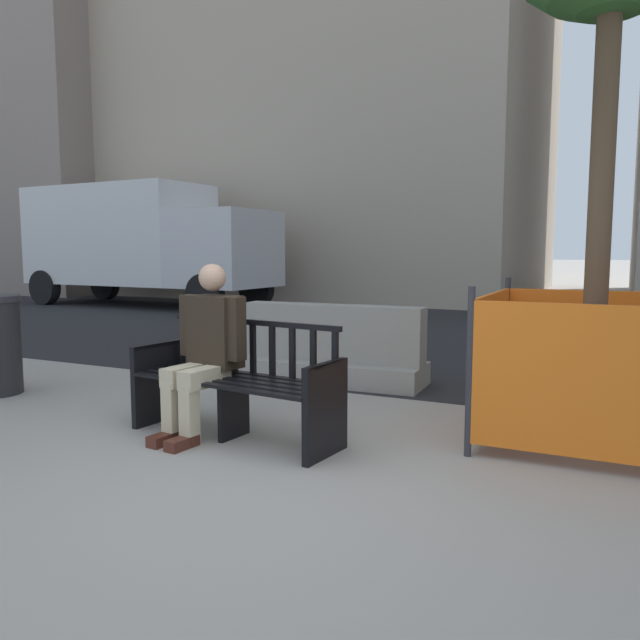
# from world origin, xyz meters

# --- Properties ---
(ground_plane) EXTENTS (200.00, 200.00, 0.00)m
(ground_plane) POSITION_xyz_m (0.00, 0.00, 0.00)
(ground_plane) COLOR gray
(street_asphalt) EXTENTS (120.00, 12.00, 0.01)m
(street_asphalt) POSITION_xyz_m (0.00, 8.70, 0.00)
(street_asphalt) COLOR black
(street_asphalt) RESTS_ON ground
(street_bench) EXTENTS (1.74, 0.72, 0.88)m
(street_bench) POSITION_xyz_m (-0.69, 0.97, 0.40)
(street_bench) COLOR black
(street_bench) RESTS_ON ground
(seated_person) EXTENTS (0.59, 0.76, 1.31)m
(seated_person) POSITION_xyz_m (-0.93, 0.94, 0.69)
(seated_person) COLOR #2D2319
(seated_person) RESTS_ON ground
(jersey_barrier_centre) EXTENTS (2.03, 0.77, 0.84)m
(jersey_barrier_centre) POSITION_xyz_m (-0.87, 3.10, 0.34)
(jersey_barrier_centre) COLOR gray
(jersey_barrier_centre) RESTS_ON ground
(construction_fence) EXTENTS (1.53, 1.53, 1.18)m
(construction_fence) POSITION_xyz_m (1.74, 2.03, 0.59)
(construction_fence) COLOR #2D2D33
(construction_fence) RESTS_ON ground
(delivery_truck) EXTENTS (6.88, 2.56, 3.05)m
(delivery_truck) POSITION_xyz_m (-9.19, 9.55, 1.69)
(delivery_truck) COLOR silver
(delivery_truck) RESTS_ON ground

